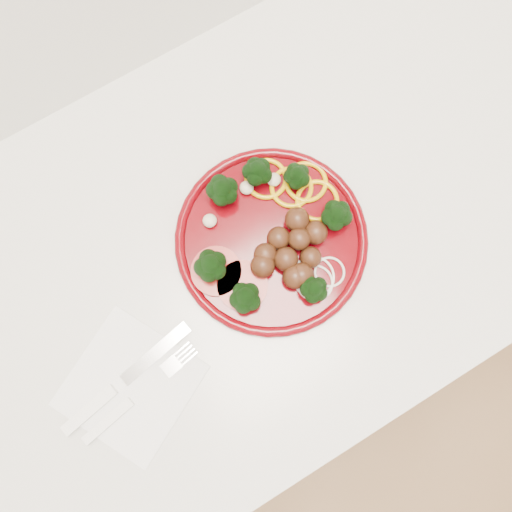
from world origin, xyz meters
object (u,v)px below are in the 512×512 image
knife (111,392)px  napkin (130,385)px  plate (273,238)px  fork (122,409)px

knife → napkin: bearing=-22.7°
plate → fork: bearing=-162.2°
plate → napkin: plate is taller
plate → napkin: 0.26m
napkin → knife: 0.02m
plate → knife: (-0.28, -0.06, -0.01)m
fork → knife: bearing=83.0°
knife → fork: bearing=-97.0°
knife → plate: bearing=2.4°
plate → knife: plate is taller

